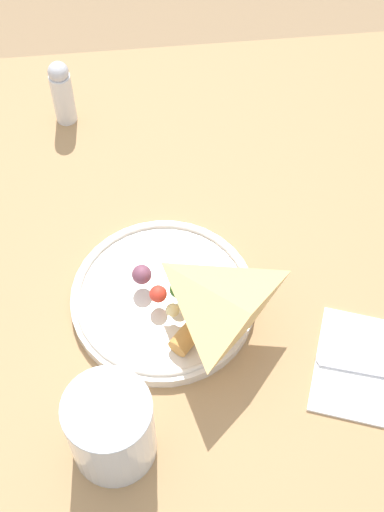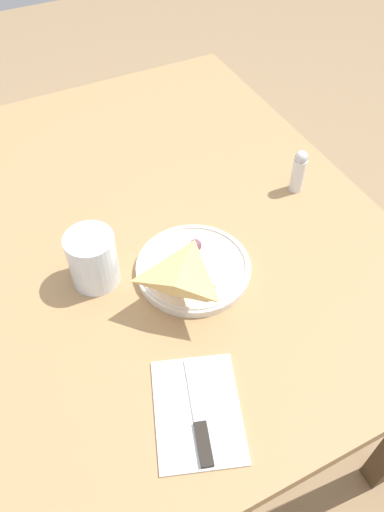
# 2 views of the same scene
# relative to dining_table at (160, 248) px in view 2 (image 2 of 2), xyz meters

# --- Properties ---
(ground_plane) EXTENTS (6.00, 6.00, 0.00)m
(ground_plane) POSITION_rel_dining_table_xyz_m (0.00, 0.00, -0.63)
(ground_plane) COLOR #997A56
(dining_table) EXTENTS (1.14, 0.87, 0.73)m
(dining_table) POSITION_rel_dining_table_xyz_m (0.00, 0.00, 0.00)
(dining_table) COLOR #A87F51
(dining_table) RESTS_ON ground_plane
(plate_pizza) EXTENTS (0.22, 0.22, 0.05)m
(plate_pizza) POSITION_rel_dining_table_xyz_m (-0.17, -0.00, 0.11)
(plate_pizza) COLOR silver
(plate_pizza) RESTS_ON dining_table
(milk_glass) EXTENTS (0.09, 0.09, 0.11)m
(milk_glass) POSITION_rel_dining_table_xyz_m (-0.10, 0.17, 0.15)
(milk_glass) COLOR white
(milk_glass) RESTS_ON dining_table
(napkin_folded) EXTENTS (0.22, 0.18, 0.00)m
(napkin_folded) POSITION_rel_dining_table_xyz_m (-0.42, 0.12, 0.10)
(napkin_folded) COLOR white
(napkin_folded) RESTS_ON dining_table
(butter_knife) EXTENTS (0.18, 0.07, 0.01)m
(butter_knife) POSITION_rel_dining_table_xyz_m (-0.43, 0.12, 0.10)
(butter_knife) COLOR black
(butter_knife) RESTS_ON napkin_folded
(salt_shaker) EXTENTS (0.03, 0.03, 0.10)m
(salt_shaker) POSITION_rel_dining_table_xyz_m (-0.06, -0.31, 0.15)
(salt_shaker) COLOR silver
(salt_shaker) RESTS_ON dining_table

